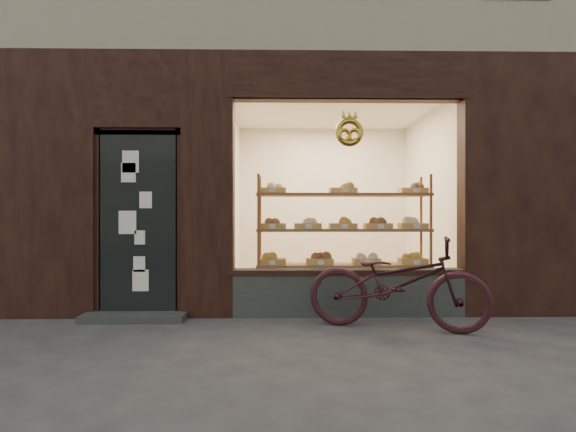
{
  "coord_description": "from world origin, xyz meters",
  "views": [
    {
      "loc": [
        -0.36,
        -3.18,
        1.18
      ],
      "look_at": [
        -0.26,
        2.0,
        1.18
      ],
      "focal_mm": 28.0,
      "sensor_mm": 36.0,
      "label": 1
    }
  ],
  "objects": [
    {
      "name": "ground",
      "position": [
        0.0,
        0.0,
        0.0
      ],
      "size": [
        90.0,
        90.0,
        0.0
      ],
      "primitive_type": "plane",
      "color": "#343336"
    },
    {
      "name": "display_shelf",
      "position": [
        0.45,
        2.55,
        0.85
      ],
      "size": [
        2.2,
        0.45,
        1.7
      ],
      "color": "brown",
      "rests_on": "ground"
    },
    {
      "name": "bicycle",
      "position": [
        0.86,
        1.47,
        0.49
      ],
      "size": [
        1.96,
        1.17,
        0.97
      ],
      "primitive_type": "imported",
      "rotation": [
        0.0,
        0.0,
        1.26
      ],
      "color": "#311419",
      "rests_on": "ground"
    }
  ]
}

